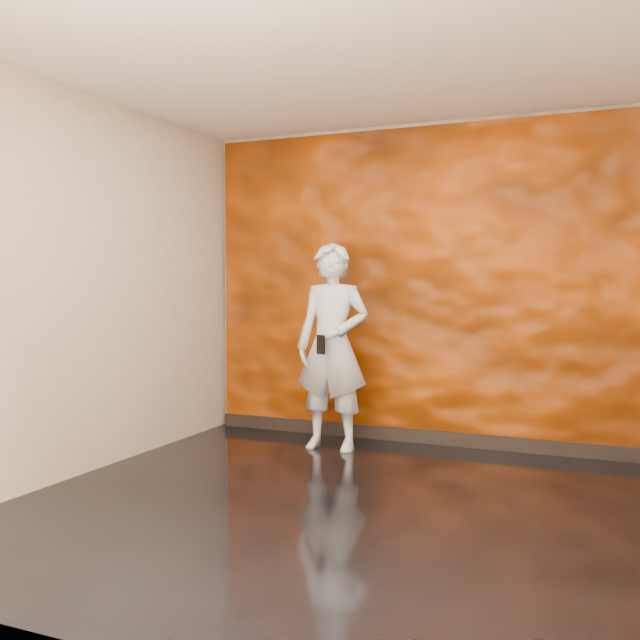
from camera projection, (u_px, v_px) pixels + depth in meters
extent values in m
cube|color=black|center=(337.00, 506.00, 4.50)|extent=(4.00, 4.00, 0.01)
cube|color=tan|center=(422.00, 284.00, 6.26)|extent=(4.00, 0.02, 2.80)
cube|color=tan|center=(134.00, 285.00, 2.59)|extent=(4.00, 0.02, 2.80)
cube|color=tan|center=(84.00, 284.00, 5.21)|extent=(0.02, 4.00, 2.80)
cube|color=white|center=(338.00, 55.00, 4.35)|extent=(4.00, 4.00, 0.01)
cube|color=#C04400|center=(421.00, 286.00, 6.23)|extent=(3.90, 0.06, 2.75)
cube|color=black|center=(418.00, 436.00, 6.26)|extent=(3.90, 0.04, 0.12)
imported|color=#9CA3AB|center=(332.00, 346.00, 6.00)|extent=(0.64, 0.42, 1.74)
cube|color=black|center=(321.00, 345.00, 5.77)|extent=(0.08, 0.05, 0.16)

